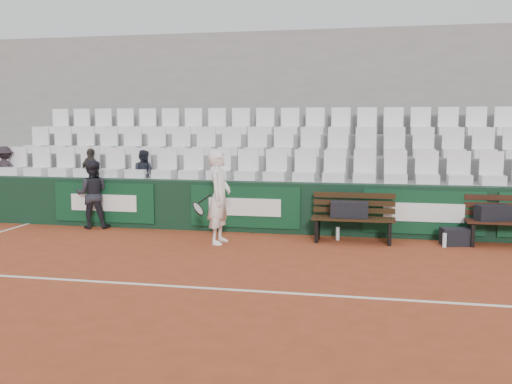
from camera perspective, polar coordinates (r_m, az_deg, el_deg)
name	(u,v)px	position (r m, az deg, el deg)	size (l,w,h in m)	color
ground	(196,288)	(7.69, -6.03, -9.50)	(80.00, 80.00, 0.00)	#9B4123
court_baseline	(196,287)	(7.69, -6.03, -9.48)	(18.00, 0.06, 0.01)	white
back_barrier	(260,207)	(11.36, 0.37, -1.51)	(18.00, 0.34, 1.00)	black
grandstand_tier_front	(262,203)	(11.99, 0.64, -1.07)	(18.00, 0.95, 1.00)	gray
grandstand_tier_mid	(270,187)	(12.88, 1.45, 0.50)	(18.00, 0.95, 1.45)	gray
grandstand_tier_back	(277,173)	(13.79, 2.15, 1.87)	(18.00, 0.95, 1.90)	gray
grandstand_rear_wall	(282,121)	(14.35, 2.58, 7.06)	(18.00, 0.30, 4.40)	gray
seat_row_front	(261,165)	(11.73, 0.48, 2.76)	(11.90, 0.44, 0.63)	white
seat_row_mid	(269,141)	(12.64, 1.32, 5.11)	(11.90, 0.44, 0.63)	silver
seat_row_back	(276,121)	(13.57, 2.05, 7.13)	(11.90, 0.44, 0.63)	white
bench_left	(353,230)	(10.59, 9.68, -3.75)	(1.50, 0.56, 0.45)	#301E0E
bench_right	(510,234)	(11.04, 24.03, -3.82)	(1.50, 0.56, 0.45)	#351910
sports_bag_left	(349,209)	(10.56, 9.32, -1.73)	(0.68, 0.29, 0.29)	black
sports_bag_right	(493,213)	(10.95, 22.60, -1.92)	(0.59, 0.27, 0.27)	black
sports_bag_ground	(456,237)	(10.79, 19.35, -4.24)	(0.50, 0.31, 0.31)	black
water_bottle_near	(338,234)	(10.73, 8.16, -4.14)	(0.07, 0.07, 0.24)	silver
water_bottle_far	(444,240)	(10.54, 18.33, -4.61)	(0.07, 0.07, 0.25)	silver
tennis_player	(219,197)	(10.25, -3.71, -0.52)	(0.71, 0.63, 1.69)	white
ball_kid	(92,194)	(12.21, -16.06, -0.22)	(0.69, 0.53, 1.41)	black
spectator_a	(4,150)	(14.16, -23.88, 3.82)	(0.70, 0.40, 1.09)	black
spectator_b	(91,152)	(13.05, -16.21, 3.87)	(0.62, 0.26, 1.07)	#332D28
spectator_c	(143,153)	(12.53, -11.26, 3.83)	(0.50, 0.39, 1.04)	black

